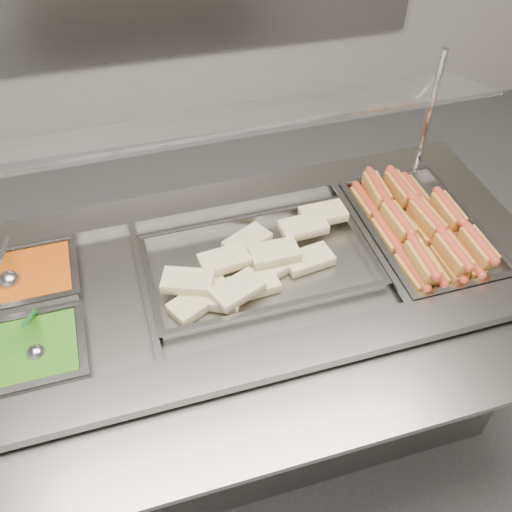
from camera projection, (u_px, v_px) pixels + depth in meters
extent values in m
cube|color=gray|center=(243.00, 351.00, 2.05)|extent=(1.79, 0.79, 0.85)
cube|color=gray|center=(275.00, 357.00, 1.51)|extent=(1.85, 0.18, 0.03)
cube|color=gray|center=(214.00, 198.00, 1.97)|extent=(1.85, 0.18, 0.03)
cube|color=gray|center=(487.00, 214.00, 1.91)|extent=(0.14, 0.56, 0.03)
cube|color=black|center=(241.00, 291.00, 1.82)|extent=(1.60, 0.61, 0.02)
cube|color=gray|center=(368.00, 238.00, 1.82)|extent=(0.04, 0.56, 0.01)
cube|color=gray|center=(144.00, 285.00, 1.67)|extent=(0.04, 0.56, 0.01)
cube|color=gray|center=(295.00, 417.00, 1.42)|extent=(1.77, 0.30, 0.02)
cylinder|color=silver|center=(430.00, 110.00, 1.94)|extent=(0.02, 0.02, 0.43)
cube|color=silver|center=(219.00, 123.00, 1.60)|extent=(1.62, 0.33, 0.08)
cube|color=#C1460A|center=(27.00, 283.00, 1.73)|extent=(0.28, 0.22, 0.09)
cube|color=#24580E|center=(29.00, 358.00, 1.53)|extent=(0.28, 0.22, 0.09)
cube|color=#9B5E20|center=(412.00, 274.00, 1.72)|extent=(0.06, 0.15, 0.05)
cylinder|color=#AF401F|center=(413.00, 269.00, 1.71)|extent=(0.04, 0.16, 0.03)
cube|color=#9B5E20|center=(387.00, 237.00, 1.84)|extent=(0.06, 0.15, 0.05)
cylinder|color=#AF401F|center=(388.00, 232.00, 1.82)|extent=(0.04, 0.16, 0.03)
cube|color=#9B5E20|center=(365.00, 204.00, 1.96)|extent=(0.06, 0.15, 0.05)
cylinder|color=#AF401F|center=(366.00, 199.00, 1.94)|extent=(0.04, 0.16, 0.03)
cube|color=#9B5E20|center=(430.00, 270.00, 1.74)|extent=(0.05, 0.15, 0.05)
cylinder|color=#AF401F|center=(431.00, 265.00, 1.72)|extent=(0.03, 0.16, 0.03)
cube|color=#9B5E20|center=(404.00, 233.00, 1.85)|extent=(0.06, 0.15, 0.05)
cylinder|color=#AF401F|center=(405.00, 228.00, 1.84)|extent=(0.04, 0.16, 0.03)
cube|color=#9B5E20|center=(381.00, 201.00, 1.97)|extent=(0.06, 0.15, 0.05)
cylinder|color=#AF401F|center=(382.00, 196.00, 1.95)|extent=(0.04, 0.16, 0.03)
cube|color=#9B5E20|center=(448.00, 266.00, 1.75)|extent=(0.06, 0.15, 0.05)
cylinder|color=#AF401F|center=(449.00, 261.00, 1.73)|extent=(0.04, 0.16, 0.03)
cube|color=#9B5E20|center=(421.00, 230.00, 1.86)|extent=(0.05, 0.15, 0.05)
cylinder|color=#AF401F|center=(422.00, 225.00, 1.85)|extent=(0.03, 0.16, 0.03)
cube|color=#9B5E20|center=(397.00, 197.00, 1.98)|extent=(0.06, 0.15, 0.05)
cylinder|color=#AF401F|center=(398.00, 193.00, 1.96)|extent=(0.04, 0.16, 0.03)
cube|color=#9B5E20|center=(465.00, 262.00, 1.76)|extent=(0.05, 0.15, 0.05)
cylinder|color=#AF401F|center=(467.00, 257.00, 1.75)|extent=(0.03, 0.16, 0.03)
cube|color=#9B5E20|center=(438.00, 226.00, 1.88)|extent=(0.05, 0.15, 0.05)
cylinder|color=#AF401F|center=(439.00, 221.00, 1.86)|extent=(0.03, 0.16, 0.03)
cube|color=#9B5E20|center=(413.00, 194.00, 1.99)|extent=(0.06, 0.15, 0.05)
cylinder|color=#AF401F|center=(415.00, 189.00, 1.98)|extent=(0.03, 0.16, 0.03)
cube|color=#9B5E20|center=(422.00, 262.00, 1.69)|extent=(0.05, 0.15, 0.05)
cylinder|color=#AF401F|center=(424.00, 257.00, 1.67)|extent=(0.03, 0.16, 0.03)
cube|color=#9B5E20|center=(398.00, 222.00, 1.82)|extent=(0.06, 0.15, 0.05)
cylinder|color=#AF401F|center=(399.00, 216.00, 1.80)|extent=(0.04, 0.16, 0.03)
cube|color=#9B5E20|center=(376.00, 190.00, 1.93)|extent=(0.06, 0.15, 0.05)
cylinder|color=#AF401F|center=(377.00, 185.00, 1.91)|extent=(0.04, 0.16, 0.03)
cube|color=#9B5E20|center=(453.00, 254.00, 1.71)|extent=(0.06, 0.15, 0.05)
cylinder|color=#AF401F|center=(454.00, 249.00, 1.70)|extent=(0.04, 0.16, 0.03)
cube|color=#9B5E20|center=(427.00, 218.00, 1.83)|extent=(0.07, 0.15, 0.05)
cylinder|color=#AF401F|center=(428.00, 213.00, 1.81)|extent=(0.05, 0.16, 0.03)
cube|color=#9B5E20|center=(400.00, 188.00, 1.93)|extent=(0.06, 0.15, 0.05)
cylinder|color=#AF401F|center=(401.00, 183.00, 1.92)|extent=(0.04, 0.16, 0.03)
cube|color=#9B5E20|center=(478.00, 248.00, 1.73)|extent=(0.05, 0.15, 0.05)
cylinder|color=#AF401F|center=(480.00, 242.00, 1.72)|extent=(0.03, 0.16, 0.03)
cube|color=#9B5E20|center=(448.00, 211.00, 1.85)|extent=(0.05, 0.15, 0.05)
cylinder|color=#AF401F|center=(449.00, 206.00, 1.84)|extent=(0.03, 0.16, 0.03)
cube|color=tan|center=(195.00, 303.00, 1.63)|extent=(0.17, 0.14, 0.03)
cube|color=tan|center=(203.00, 291.00, 1.66)|extent=(0.16, 0.12, 0.03)
cube|color=tan|center=(253.00, 285.00, 1.68)|extent=(0.15, 0.09, 0.03)
cube|color=tan|center=(256.00, 257.00, 1.76)|extent=(0.17, 0.14, 0.03)
cube|color=tan|center=(216.00, 297.00, 1.64)|extent=(0.17, 0.14, 0.03)
cube|color=tan|center=(309.00, 259.00, 1.75)|extent=(0.16, 0.11, 0.03)
cube|color=tan|center=(247.00, 241.00, 1.82)|extent=(0.17, 0.14, 0.03)
cube|color=tan|center=(275.00, 265.00, 1.74)|extent=(0.17, 0.13, 0.03)
cube|color=tan|center=(188.00, 281.00, 1.65)|extent=(0.17, 0.13, 0.03)
cube|color=tan|center=(238.00, 290.00, 1.63)|extent=(0.17, 0.14, 0.03)
cube|color=tan|center=(224.00, 260.00, 1.71)|extent=(0.16, 0.10, 0.03)
cube|color=tan|center=(323.00, 214.00, 1.86)|extent=(0.15, 0.09, 0.03)
cube|color=tan|center=(303.00, 227.00, 1.82)|extent=(0.15, 0.10, 0.03)
cube|color=tan|center=(274.00, 253.00, 1.72)|extent=(0.15, 0.09, 0.03)
sphere|color=#B2B3B8|center=(10.00, 281.00, 1.68)|extent=(0.07, 0.07, 0.07)
cylinder|color=#B2B3B8|center=(4.00, 249.00, 1.69)|extent=(0.02, 0.17, 0.07)
sphere|color=#B2B3B8|center=(37.00, 354.00, 1.50)|extent=(0.05, 0.05, 0.05)
cylinder|color=#126924|center=(30.00, 318.00, 1.51)|extent=(0.02, 0.13, 0.11)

